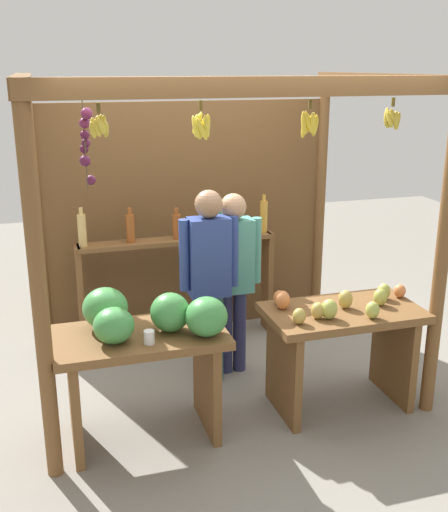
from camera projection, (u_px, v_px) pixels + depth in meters
name	position (u px, v px, depth m)	size (l,w,h in m)	color
ground_plane	(217.00, 372.00, 5.28)	(12.00, 12.00, 0.00)	gray
market_stall	(202.00, 197.00, 5.27)	(2.87, 2.13, 2.45)	brown
fruit_counter_left	(144.00, 342.00, 4.17)	(1.19, 0.73, 1.07)	brown
fruit_counter_right	(341.00, 334.00, 4.61)	(1.16, 0.64, 0.94)	brown
bottle_shelf_unit	(177.00, 261.00, 5.70)	(1.84, 0.22, 1.36)	brown
vendor_man	(209.00, 270.00, 4.88)	(0.48, 0.22, 1.61)	#346060
vendor_woman	(233.00, 269.00, 5.05)	(0.48, 0.21, 1.55)	navy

